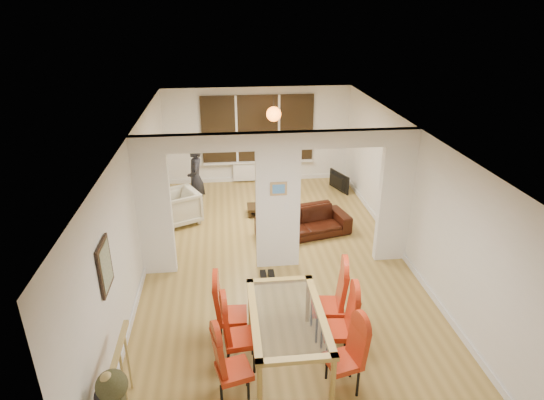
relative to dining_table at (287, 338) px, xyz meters
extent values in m
cube|color=#A08240|center=(0.19, 2.58, -0.41)|extent=(5.00, 9.00, 0.01)
cube|color=white|center=(0.19, 2.58, 0.89)|extent=(5.00, 0.18, 2.60)
cube|color=black|center=(0.19, 7.02, 1.09)|extent=(3.00, 0.08, 1.80)
cube|color=white|center=(0.19, 6.98, -0.11)|extent=(1.40, 0.08, 0.50)
sphere|color=orange|center=(0.49, 5.88, 1.74)|extent=(0.36, 0.36, 0.36)
cube|color=gray|center=(-2.28, 0.18, 1.19)|extent=(0.04, 0.52, 0.67)
cube|color=#4C8CD8|center=(0.19, 2.49, 1.19)|extent=(0.30, 0.03, 0.25)
imported|color=black|center=(0.88, 3.72, -0.12)|extent=(2.10, 1.22, 0.58)
imported|color=beige|center=(-1.81, 4.62, -0.03)|extent=(1.10, 1.11, 0.77)
imported|color=black|center=(-1.43, 5.25, 0.40)|extent=(0.61, 0.42, 1.62)
imported|color=black|center=(2.19, 6.09, -0.17)|extent=(0.84, 0.40, 0.49)
cylinder|color=#143F19|center=(0.18, 4.85, -0.05)|extent=(0.07, 0.07, 0.30)
imported|color=black|center=(0.14, 4.74, -0.17)|extent=(0.21, 0.21, 0.05)
camera|label=1|loc=(-0.74, -4.88, 4.21)|focal=30.00mm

